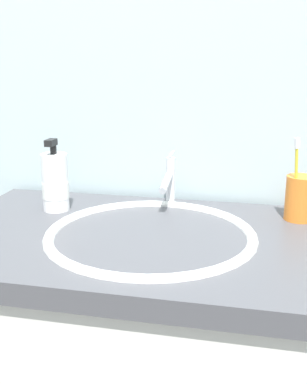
% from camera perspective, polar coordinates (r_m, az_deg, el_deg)
% --- Properties ---
extents(tiled_wall_back, '(2.22, 0.04, 2.40)m').
position_cam_1_polar(tiled_wall_back, '(1.29, 4.36, 14.59)').
color(tiled_wall_back, silver).
rests_on(tiled_wall_back, ground).
extents(sink_basin, '(0.46, 0.46, 0.10)m').
position_cam_1_polar(sink_basin, '(1.05, -0.35, -6.76)').
color(sink_basin, white).
rests_on(sink_basin, vanity_counter).
extents(faucet, '(0.02, 0.15, 0.14)m').
position_cam_1_polar(faucet, '(1.23, 1.91, 1.44)').
color(faucet, silver).
rests_on(faucet, sink_basin).
extents(toothbrush_cup, '(0.07, 0.07, 0.11)m').
position_cam_1_polar(toothbrush_cup, '(1.18, 17.16, -0.70)').
color(toothbrush_cup, orange).
rests_on(toothbrush_cup, vanity_counter).
extents(toothbrush_yellow, '(0.02, 0.02, 0.19)m').
position_cam_1_polar(toothbrush_yellow, '(1.14, 16.72, 2.08)').
color(toothbrush_yellow, yellow).
rests_on(toothbrush_yellow, toothbrush_cup).
extents(soap_dispenser, '(0.07, 0.07, 0.18)m').
position_cam_1_polar(soap_dispenser, '(1.22, -11.69, 1.04)').
color(soap_dispenser, white).
rests_on(soap_dispenser, vanity_counter).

